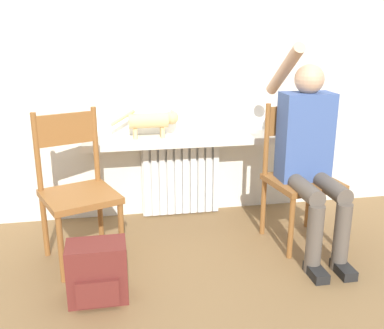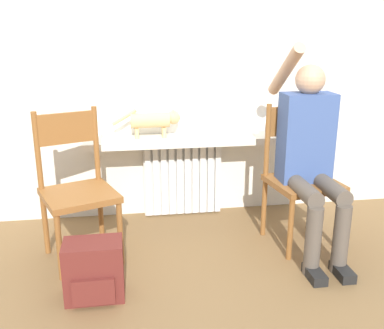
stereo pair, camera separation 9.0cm
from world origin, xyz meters
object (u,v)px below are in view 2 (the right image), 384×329
(chair_right, at_px, (300,175))
(person, at_px, (310,151))
(chair_left, at_px, (77,186))
(backpack, at_px, (94,271))
(cat, at_px, (155,120))

(chair_right, relative_size, person, 0.70)
(chair_left, relative_size, chair_right, 1.00)
(person, bearing_deg, backpack, -164.10)
(backpack, bearing_deg, chair_right, 20.28)
(chair_right, xyz_separation_m, cat, (-0.96, 0.51, 0.31))
(cat, xyz_separation_m, backpack, (-0.43, -1.02, -0.63))
(cat, relative_size, backpack, 1.50)
(person, xyz_separation_m, backpack, (-1.40, -0.40, -0.53))
(chair_right, height_order, backpack, chair_right)
(chair_right, bearing_deg, backpack, -168.68)
(cat, bearing_deg, backpack, -112.74)
(chair_left, bearing_deg, person, -25.15)
(chair_left, relative_size, backpack, 2.86)
(chair_left, bearing_deg, backpack, -97.96)
(chair_right, bearing_deg, person, -95.00)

